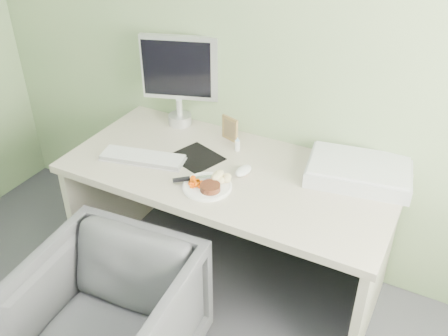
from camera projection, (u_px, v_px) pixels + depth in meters
The scene contains 15 objects.
wall_back at pixel (266, 21), 2.35m from camera, with size 3.50×3.50×0.00m, color #8BA171.
desk at pixel (229, 200), 2.50m from camera, with size 1.60×0.75×0.73m.
plate at pixel (207, 186), 2.28m from camera, with size 0.23×0.23×0.01m, color white.
steak at pixel (210, 187), 2.23m from camera, with size 0.09×0.09×0.03m, color black.
potato_pile at pixel (219, 176), 2.29m from camera, with size 0.09×0.07×0.05m, color tan.
carrot_heap at pixel (196, 181), 2.27m from camera, with size 0.06×0.05×0.04m, color #FF5905.
steak_knife at pixel (188, 179), 2.30m from camera, with size 0.17×0.15×0.01m.
mousepad at pixel (196, 157), 2.50m from camera, with size 0.23×0.20×0.00m, color black.
keyboard at pixel (143, 157), 2.47m from camera, with size 0.41×0.12×0.02m, color white.
computer_mouse at pixel (243, 171), 2.36m from camera, with size 0.06×0.11×0.04m, color white.
photo_frame at pixel (230, 129), 2.62m from camera, with size 0.11×0.01×0.13m, color olive.
eyedrop_bottle at pixel (237, 144), 2.54m from camera, with size 0.03×0.03×0.08m.
scanner at pixel (359, 172), 2.32m from camera, with size 0.47×0.31×0.07m, color #AEB2B5.
monitor at pixel (179, 76), 2.66m from camera, with size 0.40×0.17×0.50m.
desk_chair at pixel (110, 320), 2.16m from camera, with size 0.67×0.69×0.63m, color #3B3B40.
Camera 1 is at (0.91, -0.17, 2.04)m, focal length 40.00 mm.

